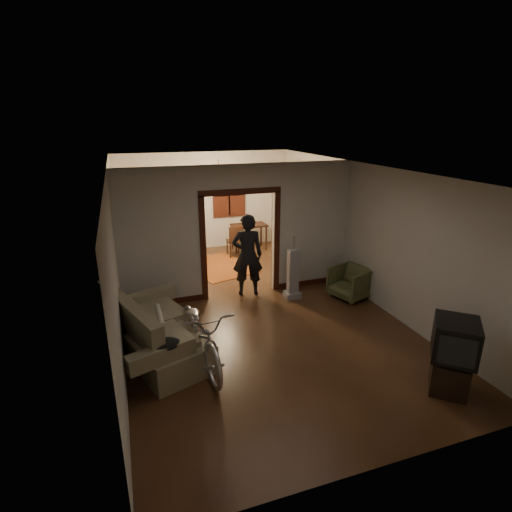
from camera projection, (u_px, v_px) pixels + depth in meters
name	position (u px, v px, depth m)	size (l,w,h in m)	color
floor	(251.00, 307.00, 8.18)	(5.00, 8.50, 0.01)	#361E11
ceiling	(251.00, 168.00, 7.27)	(5.00, 8.50, 0.01)	white
wall_back	(205.00, 201.00, 11.53)	(5.00, 0.02, 2.80)	beige
wall_left	(115.00, 255.00, 6.96)	(0.02, 8.50, 2.80)	beige
wall_right	(362.00, 231.00, 8.49)	(0.02, 8.50, 2.80)	beige
partition_wall	(240.00, 232.00, 8.40)	(5.00, 0.14, 2.80)	beige
door_casing	(240.00, 245.00, 8.49)	(1.74, 0.20, 2.32)	#36140C
far_window	(229.00, 195.00, 11.66)	(0.98, 0.06, 1.28)	black
chandelier	(219.00, 176.00, 9.66)	(0.24, 0.24, 0.24)	#FFE0A5
light_switch	(287.00, 235.00, 8.70)	(0.08, 0.01, 0.12)	silver
sofa	(155.00, 326.00, 6.39)	(0.98, 2.18, 1.00)	#6E6749
rolled_paper	(159.00, 315.00, 6.68)	(0.09, 0.09, 0.75)	beige
jacket	(164.00, 344.00, 5.53)	(0.45, 0.34, 0.13)	black
bicycle	(201.00, 333.00, 6.13)	(0.70, 2.00, 1.05)	silver
armchair	(350.00, 283.00, 8.52)	(0.73, 0.75, 0.68)	#4F532F
tv_stand	(449.00, 375.00, 5.59)	(0.53, 0.48, 0.48)	black
crt_tv	(455.00, 340.00, 5.40)	(0.63, 0.56, 0.54)	black
vacuum	(293.00, 274.00, 8.44)	(0.33, 0.27, 1.09)	gray
person	(247.00, 255.00, 8.52)	(0.65, 0.43, 1.79)	black
oriental_rug	(219.00, 267.00, 10.40)	(1.44, 1.88, 0.01)	maroon
locker	(160.00, 227.00, 11.10)	(0.80, 0.45, 1.61)	#212F1C
globe	(157.00, 186.00, 10.73)	(0.26, 0.26, 0.26)	#1E5972
desk	(249.00, 237.00, 11.69)	(1.01, 0.57, 0.75)	black
desk_chair	(235.00, 241.00, 11.10)	(0.40, 0.40, 0.90)	black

